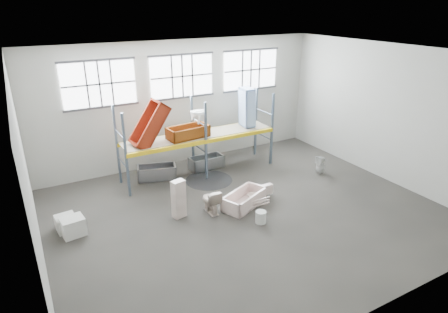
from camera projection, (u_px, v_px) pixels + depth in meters
floor at (246, 213)px, 12.46m from camera, size 12.00×10.00×0.10m
ceiling at (250, 52)px, 10.54m from camera, size 12.00×10.00×0.10m
wall_back at (182, 103)px, 15.60m from camera, size 12.00×0.10×5.00m
wall_front at (387, 215)px, 7.40m from camera, size 12.00×0.10×5.00m
wall_left at (25, 181)px, 8.80m from camera, size 0.10×10.00×5.00m
wall_right at (386, 113)px, 14.20m from camera, size 0.10×10.00×5.00m
window_left at (99, 84)px, 13.67m from camera, size 2.60×0.04×1.60m
window_mid at (182, 76)px, 15.10m from camera, size 2.60×0.04×1.60m
window_right at (251, 70)px, 16.53m from camera, size 2.60×0.04×1.60m
rack_upright_la at (126, 156)px, 12.89m from camera, size 0.08×0.08×3.00m
rack_upright_lb at (117, 145)px, 13.87m from camera, size 0.08×0.08×3.00m
rack_upright_ma at (206, 142)px, 14.23m from camera, size 0.08×0.08×3.00m
rack_upright_mb at (193, 133)px, 15.21m from camera, size 0.08×0.08×3.00m
rack_upright_ra at (272, 130)px, 15.57m from camera, size 0.08×0.08×3.00m
rack_upright_rb at (256, 122)px, 16.55m from camera, size 0.08×0.08×3.00m
rack_beam_front at (206, 142)px, 14.23m from camera, size 6.00×0.10×0.14m
rack_beam_back at (193, 133)px, 15.21m from camera, size 6.00×0.10×0.14m
shelf_deck at (199, 135)px, 14.69m from camera, size 5.90×1.10×0.03m
wet_patch at (209, 180)px, 14.63m from camera, size 1.80×1.80×0.00m
bathtub_beige at (244, 199)px, 12.72m from camera, size 1.80×1.36×0.48m
cistern_spare at (267, 189)px, 13.31m from camera, size 0.38×0.19×0.35m
sink_in_tub at (254, 196)px, 13.07m from camera, size 0.53×0.53×0.15m
toilet_beige at (211, 201)px, 12.28m from camera, size 0.46×0.80×0.81m
cistern_tall at (179, 199)px, 11.93m from camera, size 0.45×0.35×1.25m
toilet_white at (321, 165)px, 15.04m from camera, size 0.39×0.38×0.74m
steel_tub_left at (157, 172)px, 14.67m from camera, size 1.57×1.05×0.53m
steel_tub_right at (206, 162)px, 15.62m from camera, size 1.39×0.69×0.50m
rust_tub_flat at (188, 132)px, 14.28m from camera, size 1.62×0.89×0.44m
rust_tub_tilted at (150, 125)px, 13.51m from camera, size 1.49×0.95×1.73m
sink_on_shelf at (198, 123)px, 14.35m from camera, size 0.66×0.55×0.53m
blue_tub_upright at (247, 107)px, 15.37m from camera, size 0.56×0.77×1.56m
bucket at (261, 217)px, 11.76m from camera, size 0.41×0.41×0.38m
carton_near at (73, 226)px, 11.12m from camera, size 0.70×0.62×0.54m
carton_far at (66, 223)px, 11.37m from camera, size 0.60×0.60×0.46m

